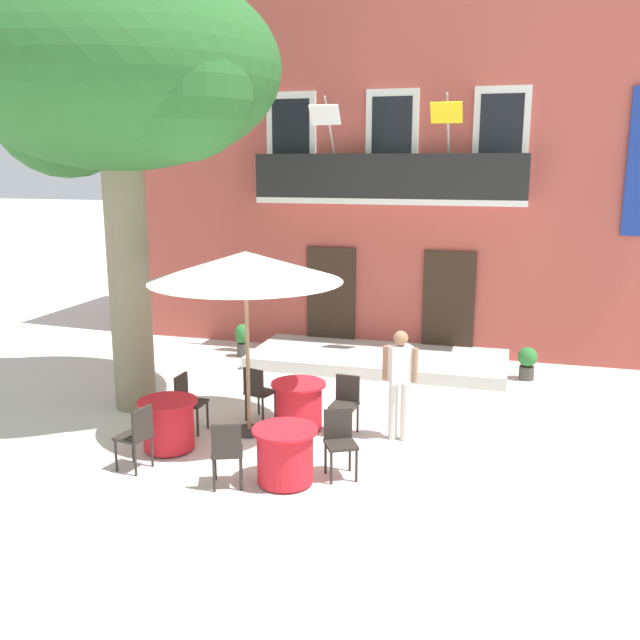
{
  "coord_description": "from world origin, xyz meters",
  "views": [
    {
      "loc": [
        3.28,
        -10.0,
        4.13
      ],
      "look_at": [
        -0.15,
        2.14,
        1.3
      ],
      "focal_mm": 39.57,
      "sensor_mm": 36.0,
      "label": 1
    }
  ],
  "objects_px": {
    "ground_planter_left": "(242,339)",
    "ground_planter_right": "(527,362)",
    "cafe_chair_near_tree_1": "(346,401)",
    "cafe_chair_near_tree_0": "(257,390)",
    "cafe_chair_middle_1": "(137,434)",
    "cafe_table_middle": "(168,424)",
    "cafe_chair_middle_0": "(188,399)",
    "cafe_chair_front_1": "(227,450)",
    "cafe_chair_front_0": "(340,438)",
    "cafe_table_front": "(285,455)",
    "cafe_umbrella": "(246,267)",
    "plane_tree": "(114,80)",
    "pedestrian_near_entrance": "(400,379)",
    "cafe_table_near_tree": "(299,405)"
  },
  "relations": [
    {
      "from": "cafe_chair_middle_0",
      "to": "cafe_chair_middle_1",
      "type": "height_order",
      "value": "same"
    },
    {
      "from": "cafe_chair_near_tree_1",
      "to": "cafe_table_middle",
      "type": "bearing_deg",
      "value": -150.11
    },
    {
      "from": "cafe_chair_near_tree_1",
      "to": "cafe_chair_front_1",
      "type": "height_order",
      "value": "same"
    },
    {
      "from": "ground_planter_left",
      "to": "ground_planter_right",
      "type": "height_order",
      "value": "ground_planter_left"
    },
    {
      "from": "cafe_chair_middle_0",
      "to": "cafe_chair_front_1",
      "type": "distance_m",
      "value": 2.17
    },
    {
      "from": "cafe_table_near_tree",
      "to": "ground_planter_left",
      "type": "bearing_deg",
      "value": 123.37
    },
    {
      "from": "cafe_table_middle",
      "to": "pedestrian_near_entrance",
      "type": "xyz_separation_m",
      "value": [
        3.17,
        1.31,
        0.57
      ]
    },
    {
      "from": "cafe_chair_middle_1",
      "to": "cafe_umbrella",
      "type": "xyz_separation_m",
      "value": [
        0.97,
        1.66,
        2.08
      ]
    },
    {
      "from": "cafe_chair_near_tree_0",
      "to": "cafe_chair_front_0",
      "type": "bearing_deg",
      "value": -42.28
    },
    {
      "from": "cafe_chair_near_tree_1",
      "to": "ground_planter_right",
      "type": "bearing_deg",
      "value": 53.23
    },
    {
      "from": "plane_tree",
      "to": "cafe_chair_near_tree_1",
      "type": "xyz_separation_m",
      "value": [
        3.85,
        -0.25,
        -4.86
      ]
    },
    {
      "from": "cafe_table_near_tree",
      "to": "cafe_chair_front_0",
      "type": "distance_m",
      "value": 1.81
    },
    {
      "from": "cafe_chair_middle_0",
      "to": "cafe_umbrella",
      "type": "relative_size",
      "value": 0.31
    },
    {
      "from": "cafe_chair_middle_1",
      "to": "ground_planter_right",
      "type": "relative_size",
      "value": 1.41
    },
    {
      "from": "ground_planter_right",
      "to": "pedestrian_near_entrance",
      "type": "height_order",
      "value": "pedestrian_near_entrance"
    },
    {
      "from": "ground_planter_left",
      "to": "plane_tree",
      "type": "bearing_deg",
      "value": -100.73
    },
    {
      "from": "cafe_chair_near_tree_0",
      "to": "cafe_chair_middle_1",
      "type": "xyz_separation_m",
      "value": [
        -0.91,
        -2.2,
        0.0
      ]
    },
    {
      "from": "cafe_table_middle",
      "to": "cafe_chair_front_1",
      "type": "distance_m",
      "value": 1.62
    },
    {
      "from": "cafe_table_near_tree",
      "to": "cafe_table_front",
      "type": "bearing_deg",
      "value": -77.74
    },
    {
      "from": "cafe_chair_near_tree_1",
      "to": "cafe_chair_front_0",
      "type": "distance_m",
      "value": 1.53
    },
    {
      "from": "plane_tree",
      "to": "ground_planter_left",
      "type": "distance_m",
      "value": 6.09
    },
    {
      "from": "cafe_chair_middle_1",
      "to": "ground_planter_right",
      "type": "bearing_deg",
      "value": 48.22
    },
    {
      "from": "cafe_chair_front_0",
      "to": "cafe_table_front",
      "type": "bearing_deg",
      "value": -146.11
    },
    {
      "from": "cafe_chair_near_tree_0",
      "to": "cafe_chair_middle_0",
      "type": "relative_size",
      "value": 1.0
    },
    {
      "from": "ground_planter_right",
      "to": "cafe_table_near_tree",
      "type": "bearing_deg",
      "value": -133.45
    },
    {
      "from": "cafe_chair_middle_1",
      "to": "cafe_chair_front_1",
      "type": "bearing_deg",
      "value": -7.35
    },
    {
      "from": "cafe_chair_front_0",
      "to": "cafe_chair_near_tree_1",
      "type": "bearing_deg",
      "value": 100.73
    },
    {
      "from": "ground_planter_left",
      "to": "cafe_chair_middle_1",
      "type": "bearing_deg",
      "value": -82.14
    },
    {
      "from": "cafe_chair_middle_0",
      "to": "cafe_chair_front_1",
      "type": "relative_size",
      "value": 1.0
    },
    {
      "from": "ground_planter_left",
      "to": "pedestrian_near_entrance",
      "type": "height_order",
      "value": "pedestrian_near_entrance"
    },
    {
      "from": "cafe_table_near_tree",
      "to": "cafe_chair_near_tree_0",
      "type": "relative_size",
      "value": 0.95
    },
    {
      "from": "cafe_chair_front_1",
      "to": "ground_planter_right",
      "type": "height_order",
      "value": "cafe_chair_front_1"
    },
    {
      "from": "cafe_chair_middle_1",
      "to": "cafe_chair_front_1",
      "type": "height_order",
      "value": "same"
    },
    {
      "from": "cafe_table_front",
      "to": "ground_planter_right",
      "type": "distance_m",
      "value": 6.37
    },
    {
      "from": "cafe_chair_middle_0",
      "to": "ground_planter_right",
      "type": "bearing_deg",
      "value": 39.64
    },
    {
      "from": "cafe_chair_near_tree_1",
      "to": "cafe_chair_near_tree_0",
      "type": "bearing_deg",
      "value": 175.67
    },
    {
      "from": "ground_planter_right",
      "to": "cafe_chair_front_0",
      "type": "bearing_deg",
      "value": -115.36
    },
    {
      "from": "cafe_chair_near_tree_1",
      "to": "cafe_chair_middle_1",
      "type": "height_order",
      "value": "same"
    },
    {
      "from": "ground_planter_left",
      "to": "cafe_chair_near_tree_1",
      "type": "bearing_deg",
      "value": -49.07
    },
    {
      "from": "cafe_chair_near_tree_0",
      "to": "cafe_chair_near_tree_1",
      "type": "xyz_separation_m",
      "value": [
        1.49,
        -0.11,
        0.0
      ]
    },
    {
      "from": "plane_tree",
      "to": "pedestrian_near_entrance",
      "type": "xyz_separation_m",
      "value": [
        4.69,
        -0.28,
        -4.43
      ]
    },
    {
      "from": "cafe_chair_front_0",
      "to": "cafe_chair_front_1",
      "type": "distance_m",
      "value": 1.51
    },
    {
      "from": "cafe_chair_front_1",
      "to": "cafe_chair_front_0",
      "type": "bearing_deg",
      "value": 30.58
    },
    {
      "from": "cafe_table_near_tree",
      "to": "ground_planter_left",
      "type": "relative_size",
      "value": 1.19
    },
    {
      "from": "cafe_chair_near_tree_1",
      "to": "cafe_umbrella",
      "type": "xyz_separation_m",
      "value": [
        -1.43,
        -0.44,
        2.08
      ]
    },
    {
      "from": "cafe_chair_near_tree_1",
      "to": "cafe_chair_front_0",
      "type": "height_order",
      "value": "same"
    },
    {
      "from": "cafe_chair_near_tree_0",
      "to": "ground_planter_left",
      "type": "distance_m",
      "value": 3.97
    },
    {
      "from": "cafe_chair_near_tree_0",
      "to": "cafe_chair_near_tree_1",
      "type": "distance_m",
      "value": 1.5
    },
    {
      "from": "cafe_table_front",
      "to": "ground_planter_right",
      "type": "bearing_deg",
      "value": 61.17
    },
    {
      "from": "cafe_table_middle",
      "to": "cafe_chair_front_0",
      "type": "height_order",
      "value": "cafe_chair_front_0"
    }
  ]
}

